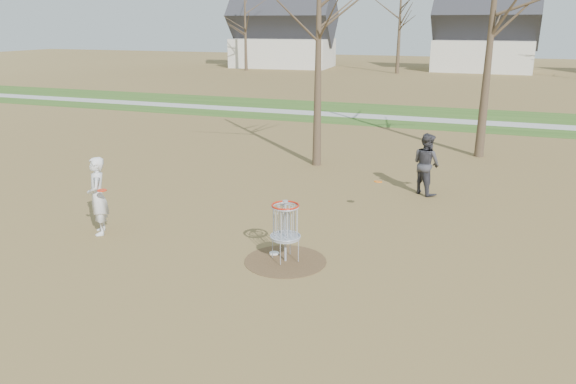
% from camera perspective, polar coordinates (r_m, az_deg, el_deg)
% --- Properties ---
extents(ground, '(160.00, 160.00, 0.00)m').
position_cam_1_polar(ground, '(12.34, -0.27, -7.03)').
color(ground, brown).
rests_on(ground, ground).
extents(green_band, '(160.00, 8.00, 0.01)m').
position_cam_1_polar(green_band, '(32.19, 13.23, 7.49)').
color(green_band, '#2D5119').
rests_on(green_band, ground).
extents(footpath, '(160.00, 1.50, 0.01)m').
position_cam_1_polar(footpath, '(31.21, 12.98, 7.24)').
color(footpath, '#9E9E99').
rests_on(footpath, green_band).
extents(dirt_circle, '(1.80, 1.80, 0.01)m').
position_cam_1_polar(dirt_circle, '(12.34, -0.27, -7.01)').
color(dirt_circle, '#47331E').
rests_on(dirt_circle, ground).
extents(player_standing, '(0.79, 0.84, 1.92)m').
position_cam_1_polar(player_standing, '(14.36, -18.78, -0.40)').
color(player_standing, silver).
rests_on(player_standing, ground).
extents(player_throwing, '(1.15, 1.12, 1.86)m').
position_cam_1_polar(player_throwing, '(17.34, 13.86, 2.79)').
color(player_throwing, '#36353B').
rests_on(player_throwing, ground).
extents(disc_grounded, '(0.22, 0.22, 0.02)m').
position_cam_1_polar(disc_grounded, '(12.69, -1.41, -6.23)').
color(disc_grounded, white).
rests_on(disc_grounded, dirt_circle).
extents(discs_in_play, '(5.97, 4.15, 0.29)m').
position_cam_1_polar(discs_in_play, '(14.06, -3.40, 0.66)').
color(discs_in_play, orange).
rests_on(discs_in_play, ground).
extents(disc_golf_basket, '(0.64, 0.64, 1.35)m').
position_cam_1_polar(disc_golf_basket, '(12.00, -0.27, -3.04)').
color(disc_golf_basket, '#9EA3AD').
rests_on(disc_golf_basket, ground).
extents(bare_trees, '(52.62, 44.98, 9.00)m').
position_cam_1_polar(bare_trees, '(46.39, 18.54, 16.45)').
color(bare_trees, '#382B1E').
rests_on(bare_trees, ground).
extents(houses_row, '(56.51, 10.01, 7.26)m').
position_cam_1_polar(houses_row, '(63.12, 21.50, 14.39)').
color(houses_row, silver).
rests_on(houses_row, ground).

